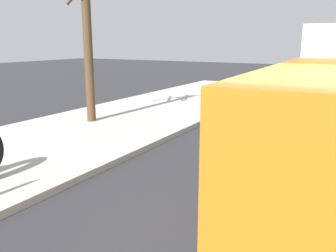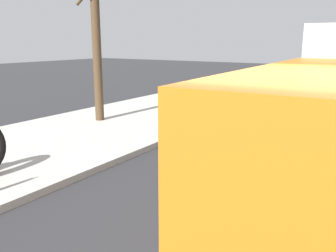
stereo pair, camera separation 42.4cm
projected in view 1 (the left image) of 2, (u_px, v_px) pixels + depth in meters
bare_tree at (86, 26)px, 11.03m from camera, size 1.65×1.29×5.82m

